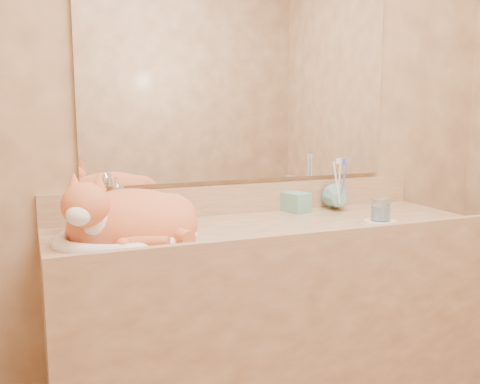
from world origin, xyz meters
name	(u,v)px	position (x,y,z in m)	size (l,w,h in m)	color
wall_back	(243,115)	(0.00, 1.00, 1.25)	(2.40, 0.02, 2.50)	#8C623F
vanity_counter	(270,334)	(0.00, 0.72, 0.42)	(1.60, 0.55, 0.85)	#8D613F
mirror	(244,80)	(0.00, 0.99, 1.39)	(1.30, 0.02, 0.80)	white
sink_basin	(126,218)	(-0.53, 0.70, 0.92)	(0.47, 0.39, 0.15)	white
faucet	(117,205)	(-0.53, 0.88, 0.94)	(0.04, 0.12, 0.17)	silver
cat	(127,217)	(-0.53, 0.70, 0.92)	(0.44, 0.36, 0.24)	#CF5B2F
soap_dispenser	(305,192)	(0.23, 0.88, 0.94)	(0.08, 0.08, 0.18)	#68A794
toothbrush_cup	(340,200)	(0.37, 0.85, 0.90)	(0.11, 0.11, 0.10)	#68A794
toothbrushes	(340,180)	(0.37, 0.85, 0.98)	(0.04, 0.04, 0.23)	silver
saucer	(380,222)	(0.40, 0.61, 0.85)	(0.12, 0.12, 0.01)	white
water_glass	(381,210)	(0.40, 0.61, 0.90)	(0.07, 0.07, 0.08)	white
lotion_bottle	(71,217)	(-0.69, 0.87, 0.91)	(0.05, 0.05, 0.11)	silver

